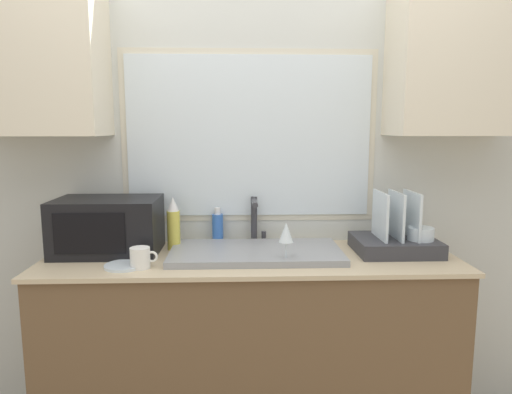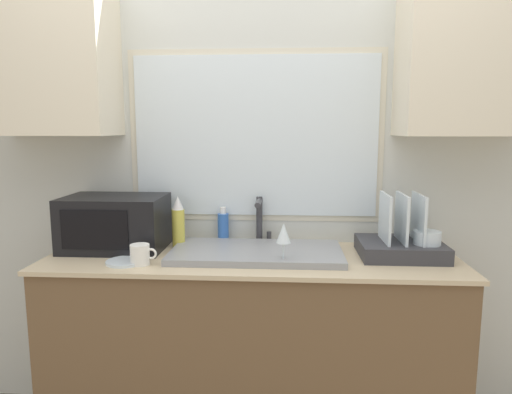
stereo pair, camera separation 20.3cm
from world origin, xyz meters
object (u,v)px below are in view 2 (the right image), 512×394
faucet (260,216)px  dish_rack (403,243)px  mug_near_sink (140,254)px  microwave (115,223)px  spray_bottle (178,223)px  soap_bottle (223,227)px  wine_glass (284,235)px

faucet → dish_rack: dish_rack is taller
faucet → mug_near_sink: faucet is taller
faucet → microwave: 0.71m
microwave → dish_rack: dish_rack is taller
faucet → spray_bottle: (-0.40, -0.09, -0.02)m
microwave → spray_bottle: bearing=8.7°
soap_bottle → mug_near_sink: soap_bottle is taller
dish_rack → wine_glass: size_ratio=2.03×
dish_rack → spray_bottle: dish_rack is taller
dish_rack → spray_bottle: 1.07m
faucet → microwave: bearing=-169.2°
faucet → microwave: (-0.70, -0.13, -0.01)m
dish_rack → spray_bottle: bearing=175.1°
faucet → soap_bottle: size_ratio=1.29×
dish_rack → spray_bottle: size_ratio=1.46×
soap_bottle → wine_glass: bearing=-50.5°
microwave → soap_bottle: (0.51, 0.15, -0.05)m
faucet → wine_glass: size_ratio=1.30×
microwave → spray_bottle: size_ratio=1.86×
spray_bottle → mug_near_sink: (-0.10, -0.29, -0.08)m
mug_near_sink → wine_glass: 0.62m
faucet → spray_bottle: bearing=-167.6°
faucet → soap_bottle: (-0.19, 0.02, -0.06)m
microwave → dish_rack: size_ratio=1.27×
spray_bottle → wine_glass: spray_bottle is taller
dish_rack → soap_bottle: 0.88m
dish_rack → soap_bottle: bearing=166.9°
soap_bottle → wine_glass: size_ratio=1.00×
faucet → dish_rack: bearing=-15.1°
mug_near_sink → spray_bottle: bearing=71.4°
faucet → spray_bottle: spray_bottle is taller
faucet → dish_rack: 0.69m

